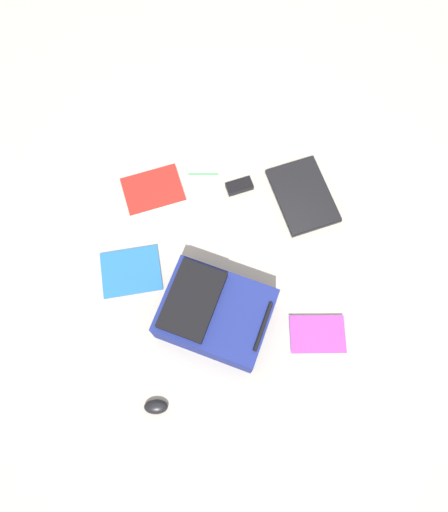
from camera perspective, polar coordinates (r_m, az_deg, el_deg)
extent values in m
plane|color=gray|center=(2.16, 0.41, -0.18)|extent=(3.79, 3.79, 0.00)
cube|color=navy|center=(2.00, -0.99, -7.01)|extent=(0.53, 0.55, 0.18)
cube|color=black|center=(1.90, -3.82, -5.30)|extent=(0.36, 0.33, 0.04)
cylinder|color=black|center=(1.89, 4.71, -8.43)|extent=(0.17, 0.13, 0.02)
cube|color=black|center=(2.30, 9.42, 7.13)|extent=(0.37, 0.27, 0.02)
cube|color=black|center=(2.28, 9.48, 7.30)|extent=(0.37, 0.26, 0.01)
cube|color=silver|center=(2.31, -8.52, 7.83)|extent=(0.21, 0.27, 0.02)
cube|color=red|center=(2.30, -8.56, 7.93)|extent=(0.22, 0.28, 0.00)
cube|color=silver|center=(2.10, 11.13, -9.23)|extent=(0.21, 0.26, 0.02)
cube|color=purple|center=(2.09, 11.18, -9.18)|extent=(0.22, 0.27, 0.00)
cube|color=silver|center=(2.17, -11.07, -1.87)|extent=(0.23, 0.27, 0.01)
cube|color=#1E5999|center=(2.17, -11.10, -1.81)|extent=(0.24, 0.28, 0.00)
ellipsoid|color=black|center=(2.04, -8.16, -17.46)|extent=(0.08, 0.11, 0.04)
cube|color=black|center=(2.28, 1.86, 8.37)|extent=(0.07, 0.13, 0.03)
cylinder|color=#198C33|center=(2.33, -2.43, 9.85)|extent=(0.05, 0.14, 0.01)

